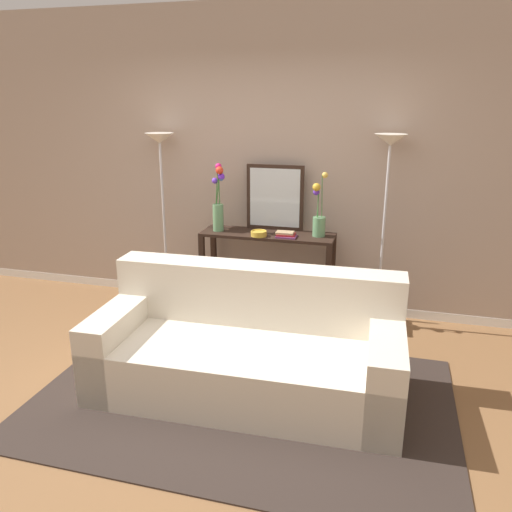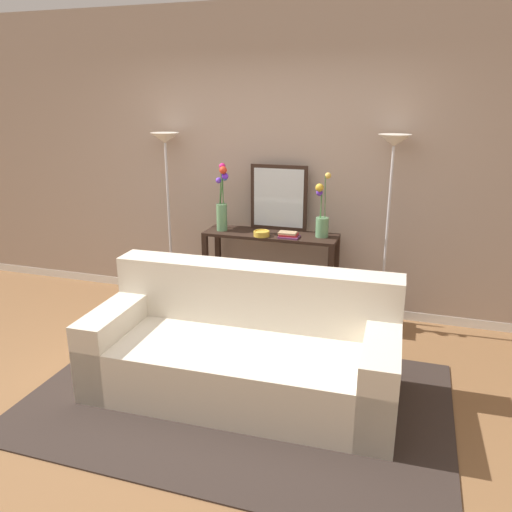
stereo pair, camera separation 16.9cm
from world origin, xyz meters
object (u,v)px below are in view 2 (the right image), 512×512
Objects in this scene: vase_short_flowers at (322,218)px; book_stack at (288,235)px; wall_mirror at (279,198)px; fruit_bowl at (262,233)px; console_table at (270,259)px; couch at (244,351)px; floor_lamp_right at (391,179)px; vase_tall_flowers at (222,203)px; book_row_under_console at (238,305)px; floor_lamp_left at (167,171)px.

vase_short_flowers reaches higher than book_stack.
wall_mirror reaches higher than fruit_bowl.
console_table is at bearing 65.76° from fruit_bowl.
floor_lamp_right reaches higher than couch.
vase_short_flowers is at bearing 3.04° from vase_tall_flowers.
wall_mirror reaches higher than console_table.
vase_tall_flowers is at bearing -168.69° from book_row_under_console.
floor_lamp_left reaches higher than console_table.
wall_mirror reaches higher than book_stack.
book_row_under_console is (-0.38, -0.16, -1.10)m from wall_mirror.
wall_mirror is at bearing 96.13° from couch.
book_row_under_console is (-0.35, 0.00, -0.52)m from console_table.
book_row_under_console is (0.13, 0.03, -1.05)m from vase_tall_flowers.
book_stack is (0.17, -0.25, -0.29)m from wall_mirror.
console_table is 0.36m from book_stack.
book_row_under_console is at bearing -157.16° from wall_mirror.
console_table is at bearing -101.00° from wall_mirror.
floor_lamp_right is 9.13× the size of book_stack.
floor_lamp_right reaches higher than fruit_bowl.
vase_tall_flowers reaches higher than couch.
fruit_bowl is at bearing -164.87° from vase_short_flowers.
fruit_bowl is (-0.09, -0.28, -0.29)m from wall_mirror.
vase_tall_flowers reaches higher than console_table.
fruit_bowl reaches higher than book_stack.
vase_tall_flowers is 1.08× the size of vase_short_flowers.
wall_mirror is 1.05× the size of vase_short_flowers.
floor_lamp_left is at bearing 170.10° from fruit_bowl.
book_stack is (0.20, -0.09, 0.28)m from console_table.
vase_short_flowers is at bearing 1.67° from book_row_under_console.
wall_mirror is 4.20× the size of fruit_bowl.
couch is at bearing -121.66° from floor_lamp_right.
floor_lamp_right is at bearing 3.72° from vase_short_flowers.
vase_tall_flowers is 0.97m from vase_short_flowers.
floor_lamp_right is 2.97× the size of vase_short_flowers.
console_table is at bearing 155.44° from book_stack.
couch is 1.58m from vase_short_flowers.
vase_short_flowers is at bearing -1.38° from floor_lamp_left.
vase_short_flowers is (0.45, -0.13, -0.13)m from wall_mirror.
fruit_bowl is (-0.25, 1.24, 0.56)m from couch.
floor_lamp_right reaches higher than floor_lamp_left.
console_table is 0.66m from vase_short_flowers.
book_stack is at bearing -9.41° from book_row_under_console.
console_table is at bearing 3.21° from vase_tall_flowers.
fruit_bowl is (1.05, -0.18, -0.51)m from floor_lamp_left.
fruit_bowl reaches higher than console_table.
book_row_under_console is at bearing 180.00° from console_table.
console_table is 1.36m from floor_lamp_left.
wall_mirror is at bearing 123.72° from book_stack.
wall_mirror is 1.88× the size of book_row_under_console.
console_table is 0.32m from fruit_bowl.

